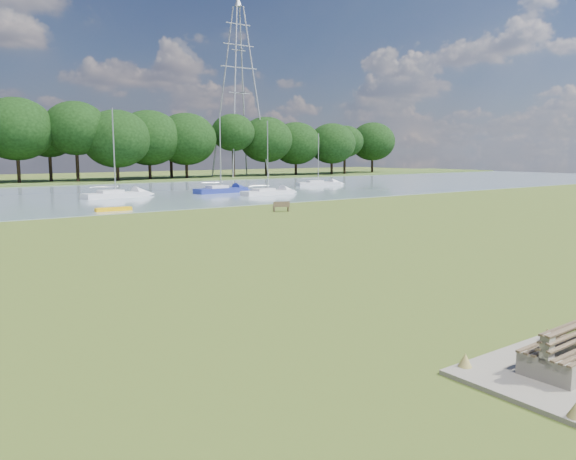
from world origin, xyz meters
TOP-DOWN VIEW (x-y plane):
  - ground at (0.00, 0.00)m, footprint 220.00×220.00m
  - river at (0.00, 42.00)m, footprint 220.00×40.00m
  - concrete_pad at (0.00, -14.00)m, footprint 4.20×3.20m
  - bench_pair at (0.00, -14.00)m, footprint 2.02×1.23m
  - riverbank_bench at (14.07, 16.24)m, footprint 1.38×0.87m
  - kayak at (3.38, 24.16)m, footprint 2.84×0.79m
  - pylon at (42.79, 70.00)m, footprint 7.57×5.31m
  - tree_line at (6.06, 68.00)m, footprint 153.77×9.87m
  - sailboat_0 at (37.87, 41.06)m, footprint 6.28×3.31m
  - sailboat_2 at (7.85, 36.77)m, footprint 6.81×2.68m
  - sailboat_4 at (22.65, 31.00)m, footprint 6.22×1.98m
  - sailboat_6 at (19.87, 36.42)m, footprint 6.58×2.44m

SIDE VIEW (x-z plane):
  - ground at x=0.00m, z-range 0.00..0.00m
  - river at x=0.00m, z-range -0.05..0.05m
  - concrete_pad at x=0.00m, z-range 0.00..0.10m
  - kayak at x=3.38m, z-range 0.05..0.33m
  - riverbank_bench at x=14.07m, z-range 0.00..0.82m
  - sailboat_0 at x=37.87m, z-range -3.11..4.05m
  - sailboat_4 at x=22.65m, z-range -3.49..4.43m
  - bench_pair at x=0.00m, z-range 0.00..1.07m
  - sailboat_2 at x=7.85m, z-range -3.97..5.05m
  - sailboat_6 at x=19.87m, z-range -3.91..5.06m
  - tree_line at x=6.06m, z-range 1.09..13.04m
  - pylon at x=42.79m, z-range 4.24..36.57m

